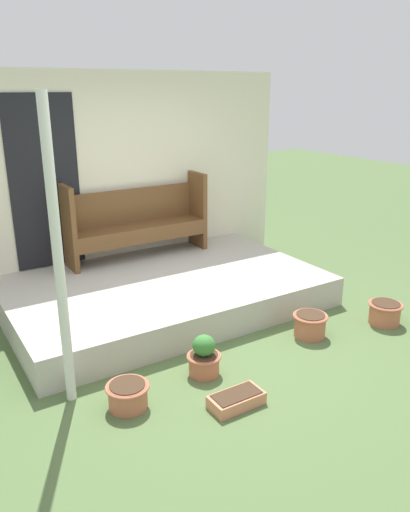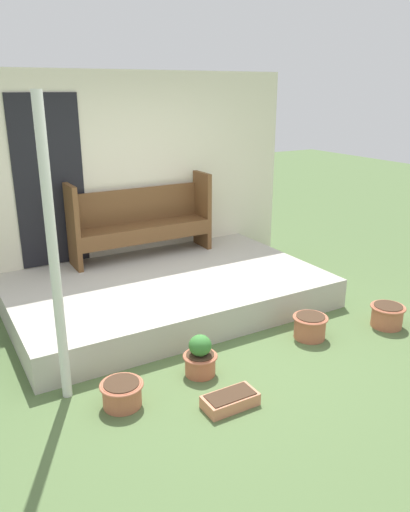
% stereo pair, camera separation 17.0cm
% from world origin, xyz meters
% --- Properties ---
extents(ground_plane, '(24.00, 24.00, 0.00)m').
position_xyz_m(ground_plane, '(0.00, 0.00, 0.00)').
color(ground_plane, '#516B3D').
extents(porch_slab, '(3.47, 2.19, 0.33)m').
position_xyz_m(porch_slab, '(0.10, 1.10, 0.17)').
color(porch_slab, '#B7B2A5').
rests_on(porch_slab, ground_plane).
extents(house_wall, '(4.67, 0.08, 2.60)m').
position_xyz_m(house_wall, '(0.06, 2.22, 1.30)').
color(house_wall, beige).
rests_on(house_wall, ground_plane).
extents(support_post, '(0.08, 0.08, 2.39)m').
position_xyz_m(support_post, '(-1.41, -0.13, 1.19)').
color(support_post, silver).
rests_on(support_post, ground_plane).
extents(bench, '(1.81, 0.41, 1.01)m').
position_xyz_m(bench, '(0.18, 1.97, 0.83)').
color(bench, brown).
rests_on(bench, porch_slab).
extents(flower_pot_left, '(0.35, 0.35, 0.20)m').
position_xyz_m(flower_pot_left, '(-1.06, -0.48, 0.11)').
color(flower_pot_left, '#B76647').
rests_on(flower_pot_left, ground_plane).
extents(flower_pot_middle, '(0.31, 0.31, 0.37)m').
position_xyz_m(flower_pot_middle, '(-0.30, -0.39, 0.16)').
color(flower_pot_middle, '#B76647').
rests_on(flower_pot_middle, ground_plane).
extents(flower_pot_right, '(0.35, 0.35, 0.24)m').
position_xyz_m(flower_pot_right, '(0.98, -0.36, 0.13)').
color(flower_pot_right, '#B76647').
rests_on(flower_pot_right, ground_plane).
extents(flower_pot_far_right, '(0.36, 0.36, 0.24)m').
position_xyz_m(flower_pot_far_right, '(1.85, -0.57, 0.13)').
color(flower_pot_far_right, '#B76647').
rests_on(flower_pot_far_right, ground_plane).
extents(planter_box_rect, '(0.44, 0.22, 0.11)m').
position_xyz_m(planter_box_rect, '(-0.33, -0.92, 0.05)').
color(planter_box_rect, tan).
rests_on(planter_box_rect, ground_plane).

